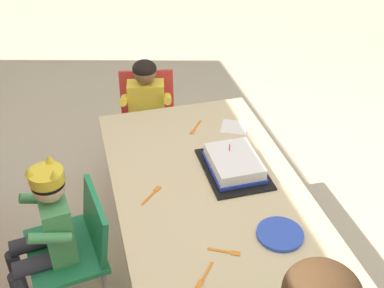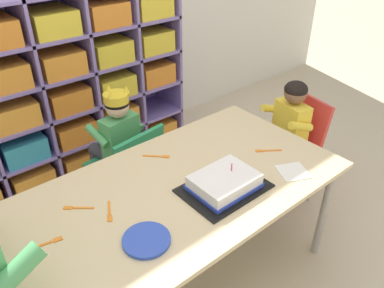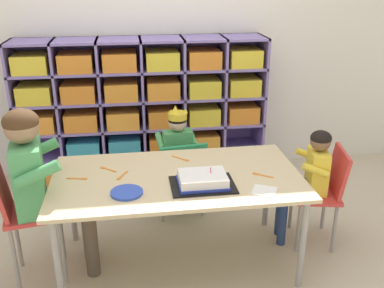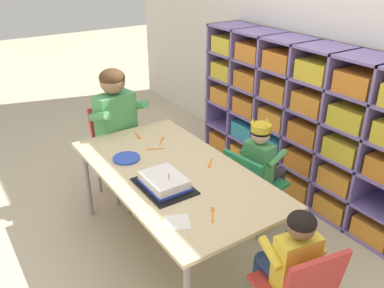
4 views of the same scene
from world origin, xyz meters
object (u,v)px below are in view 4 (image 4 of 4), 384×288
activity_table (173,177)px  fork_near_child_seat (138,136)px  fork_near_cake_tray (154,149)px  fork_beside_plate_stack (210,164)px  classroom_chair_adult_side (114,141)px  guest_at_table_side (290,257)px  fork_scattered_mid_table (162,140)px  child_with_crown (262,159)px  fork_by_napkin (213,214)px  adult_helper_seated (120,122)px  classroom_chair_blue (251,181)px  paper_plate_stack (126,158)px  birthday_cake_on_tray (164,182)px

activity_table → fork_near_child_seat: (-0.58, 0.05, 0.05)m
fork_near_cake_tray → fork_beside_plate_stack: (0.39, 0.20, 0.00)m
activity_table → classroom_chair_adult_side: 0.91m
guest_at_table_side → fork_scattered_mid_table: 1.32m
child_with_crown → fork_near_cake_tray: bearing=50.5°
fork_beside_plate_stack → fork_near_cake_tray: bearing=72.5°
child_with_crown → fork_by_napkin: size_ratio=7.28×
child_with_crown → adult_helper_seated: size_ratio=0.78×
fork_scattered_mid_table → activity_table: bearing=19.9°
classroom_chair_blue → paper_plate_stack: 0.89m
fork_by_napkin → paper_plate_stack: bearing=-135.3°
classroom_chair_adult_side → fork_near_cake_tray: classroom_chair_adult_side is taller
child_with_crown → fork_near_child_seat: size_ratio=6.80×
child_with_crown → activity_table: bearing=76.2°
classroom_chair_adult_side → adult_helper_seated: bearing=-90.0°
fork_near_child_seat → classroom_chair_blue: bearing=-130.5°
paper_plate_stack → birthday_cake_on_tray: bearing=4.9°
classroom_chair_adult_side → guest_at_table_side: guest_at_table_side is taller
activity_table → adult_helper_seated: size_ratio=1.39×
fork_near_child_seat → activity_table: bearing=-174.2°
paper_plate_stack → fork_near_child_seat: (-0.28, 0.22, -0.01)m
adult_helper_seated → fork_near_cake_tray: adult_helper_seated is taller
fork_near_cake_tray → fork_scattered_mid_table: bearing=66.3°
fork_beside_plate_stack → fork_near_child_seat: 0.67m
fork_beside_plate_stack → classroom_chair_blue: bearing=-49.9°
activity_table → guest_at_table_side: size_ratio=1.83×
activity_table → fork_by_napkin: (0.50, -0.06, 0.05)m
child_with_crown → fork_beside_plate_stack: size_ratio=7.93×
activity_table → classroom_chair_blue: size_ratio=2.43×
activity_table → adult_helper_seated: (-0.78, 0.00, 0.10)m
fork_scattered_mid_table → fork_near_child_seat: size_ratio=0.86×
child_with_crown → guest_at_table_side: (0.82, -0.58, -0.01)m
guest_at_table_side → fork_beside_plate_stack: bearing=-87.5°
classroom_chair_adult_side → fork_near_cake_tray: 0.59m
fork_beside_plate_stack → adult_helper_seated: bearing=61.0°
activity_table → adult_helper_seated: adult_helper_seated is taller
fork_near_cake_tray → fork_near_child_seat: same height
classroom_chair_blue → birthday_cake_on_tray: bearing=85.7°
paper_plate_stack → fork_by_napkin: 0.81m
fork_near_cake_tray → child_with_crown: bearing=-4.0°
fork_scattered_mid_table → child_with_crown: bearing=88.0°
classroom_chair_adult_side → fork_by_napkin: size_ratio=6.46×
fork_beside_plate_stack → fork_scattered_mid_table: bearing=55.6°
birthday_cake_on_tray → fork_near_child_seat: size_ratio=2.98×
classroom_chair_blue → fork_beside_plate_stack: fork_beside_plate_stack is taller
fork_near_cake_tray → fork_beside_plate_stack: bearing=-34.7°
activity_table → fork_beside_plate_stack: bearing=77.0°
guest_at_table_side → paper_plate_stack: size_ratio=4.52×
paper_plate_stack → fork_scattered_mid_table: paper_plate_stack is taller
fork_near_cake_tray → guest_at_table_side: bearing=-58.8°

